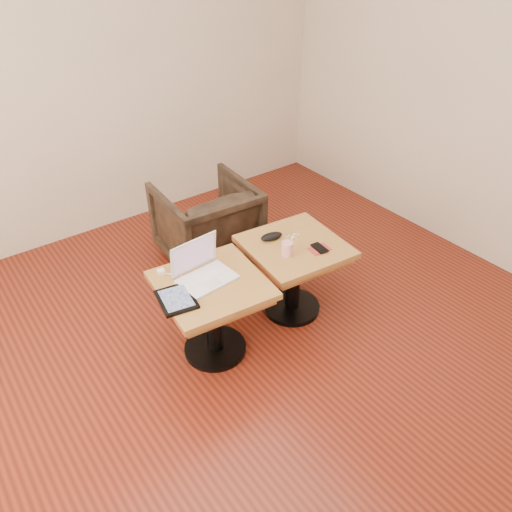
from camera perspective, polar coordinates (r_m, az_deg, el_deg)
room_shell at (r=2.11m, az=-0.51°, el=8.91°), size 4.52×4.52×2.71m
side_table_left at (r=2.92m, az=-5.03°, el=-5.09°), size 0.65×0.65×0.54m
side_table_right at (r=3.23m, az=4.36°, el=-0.61°), size 0.64×0.64×0.54m
laptop at (r=2.85m, az=-6.09°, el=-1.73°), size 0.33×0.26×0.22m
tablet at (r=2.73m, az=-9.09°, el=-4.90°), size 0.23×0.27×0.02m
charging_adapter at (r=2.94m, az=-10.81°, el=-1.76°), size 0.04×0.04×0.02m
glasses_case at (r=3.18m, az=1.78°, el=2.26°), size 0.16×0.09×0.05m
striped_cup at (r=3.02m, az=3.56°, el=0.80°), size 0.09×0.09×0.09m
earbuds_tangle at (r=3.22m, az=4.29°, el=2.27°), size 0.08×0.05×0.02m
phone_on_sleeve at (r=3.12m, az=7.26°, el=0.86°), size 0.14×0.12×0.02m
armchair at (r=3.83m, az=-5.66°, el=3.87°), size 0.71×0.73×0.62m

